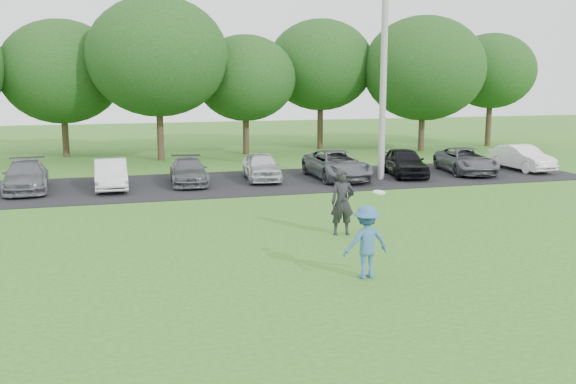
# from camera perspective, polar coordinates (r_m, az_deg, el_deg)

# --- Properties ---
(ground) EXTENTS (100.00, 100.00, 0.00)m
(ground) POSITION_cam_1_polar(r_m,az_deg,el_deg) (14.91, 3.70, -7.25)
(ground) COLOR #316A1E
(ground) RESTS_ON ground
(parking_lot) EXTENTS (32.00, 6.50, 0.03)m
(parking_lot) POSITION_cam_1_polar(r_m,az_deg,el_deg) (27.18, -5.47, 0.78)
(parking_lot) COLOR black
(parking_lot) RESTS_ON ground
(utility_pole) EXTENTS (0.28, 0.28, 10.58)m
(utility_pole) POSITION_cam_1_polar(r_m,az_deg,el_deg) (28.03, 8.52, 11.83)
(utility_pole) COLOR #989994
(utility_pole) RESTS_ON ground
(frisbee_player) EXTENTS (1.11, 0.70, 1.98)m
(frisbee_player) POSITION_cam_1_polar(r_m,az_deg,el_deg) (14.49, 6.96, -4.41)
(frisbee_player) COLOR #346394
(frisbee_player) RESTS_ON ground
(camera_bystander) EXTENTS (0.73, 0.52, 1.88)m
(camera_bystander) POSITION_cam_1_polar(r_m,az_deg,el_deg) (18.29, 4.86, -0.92)
(camera_bystander) COLOR black
(camera_bystander) RESTS_ON ground
(parked_cars) EXTENTS (30.12, 4.81, 1.26)m
(parked_cars) POSITION_cam_1_polar(r_m,az_deg,el_deg) (27.22, -3.95, 2.11)
(parked_cars) COLOR #4A1014
(parked_cars) RESTS_ON parking_lot
(tree_row) EXTENTS (42.39, 9.85, 8.64)m
(tree_row) POSITION_cam_1_polar(r_m,az_deg,el_deg) (36.69, -6.06, 10.90)
(tree_row) COLOR #38281C
(tree_row) RESTS_ON ground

